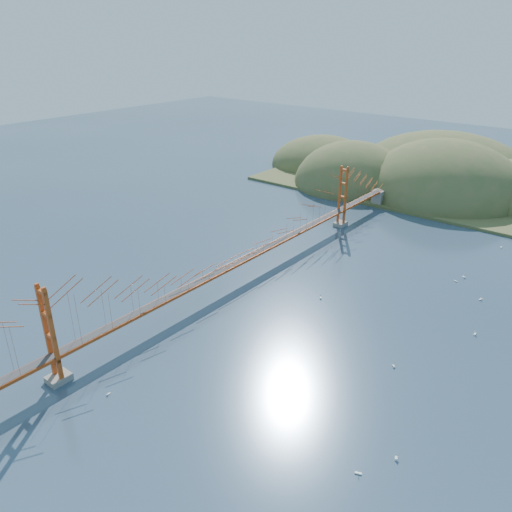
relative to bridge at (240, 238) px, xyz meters
The scene contains 13 objects.
ground 7.01m from the bridge, 90.00° to the right, with size 320.00×320.00×0.00m, color #2C4158.
bridge is the anchor object (origin of this frame).
far_headlands 68.73m from the bridge, 88.14° to the left, with size 84.00×58.00×25.00m.
sailboat_14 33.79m from the bridge, 12.86° to the left, with size 0.50×0.62×0.72m.
sailboat_0 14.47m from the bridge, 14.15° to the left, with size 0.56×0.59×0.66m.
sailboat_16 33.31m from the bridge, 38.64° to the left, with size 0.54×0.50×0.61m.
sailboat_15 47.38m from the bridge, 54.52° to the left, with size 0.53×0.58×0.65m.
sailboat_7 34.99m from the bridge, 40.79° to the left, with size 0.69×0.69×0.75m.
sailboat_4 35.19m from the bridge, 29.29° to the left, with size 0.63×0.63×0.71m.
sailboat_1 28.45m from the bridge, 10.50° to the right, with size 0.60×0.60×0.63m.
sailboat_13 38.21m from the bridge, 33.80° to the right, with size 0.62×0.60×0.70m.
sailboat_5 37.92m from the bridge, 27.61° to the right, with size 0.64×0.64×0.72m.
sailboat_10 29.64m from the bridge, 77.99° to the right, with size 0.39×0.47×0.56m.
Camera 1 is at (43.93, -50.45, 34.82)m, focal length 35.00 mm.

